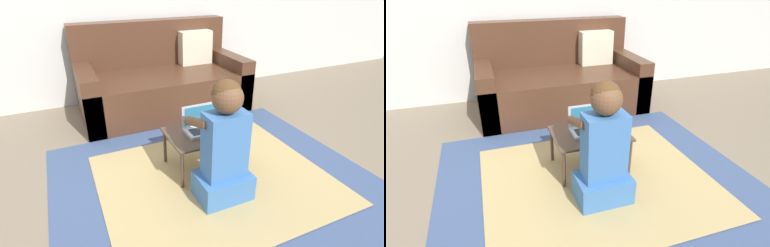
{
  "view_description": "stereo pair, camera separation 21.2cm",
  "coord_description": "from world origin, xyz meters",
  "views": [
    {
      "loc": [
        -0.72,
        -1.62,
        1.3
      ],
      "look_at": [
        0.07,
        0.12,
        0.36
      ],
      "focal_mm": 28.0,
      "sensor_mm": 36.0,
      "label": 1
    },
    {
      "loc": [
        -0.52,
        -1.69,
        1.3
      ],
      "look_at": [
        0.07,
        0.12,
        0.36
      ],
      "focal_mm": 28.0,
      "sensor_mm": 36.0,
      "label": 2
    }
  ],
  "objects": [
    {
      "name": "computer_mouse",
      "position": [
        0.37,
        0.06,
        0.31
      ],
      "size": [
        0.06,
        0.09,
        0.04
      ],
      "color": "silver",
      "rests_on": "laptop_desk"
    },
    {
      "name": "laptop_desk",
      "position": [
        0.14,
        0.07,
        0.26
      ],
      "size": [
        0.53,
        0.39,
        0.3
      ],
      "color": "#4C3828",
      "rests_on": "ground_plane"
    },
    {
      "name": "laptop",
      "position": [
        0.15,
        0.09,
        0.33
      ],
      "size": [
        0.28,
        0.17,
        0.18
      ],
      "color": "#B7BCC6",
      "rests_on": "laptop_desk"
    },
    {
      "name": "ground_plane",
      "position": [
        0.0,
        0.0,
        0.0
      ],
      "size": [
        16.0,
        16.0,
        0.0
      ],
      "primitive_type": "plane",
      "color": "#7F705B"
    },
    {
      "name": "area_rug",
      "position": [
        0.14,
        -0.11,
        0.0
      ],
      "size": [
        2.17,
        1.81,
        0.01
      ],
      "color": "#3D517A",
      "rests_on": "ground_plane"
    },
    {
      "name": "couch",
      "position": [
        0.25,
        1.31,
        0.29
      ],
      "size": [
        1.68,
        0.89,
        0.88
      ],
      "color": "#4C2D1E",
      "rests_on": "ground_plane"
    },
    {
      "name": "person_seated",
      "position": [
        0.1,
        -0.29,
        0.37
      ],
      "size": [
        0.34,
        0.4,
        0.8
      ],
      "color": "#3D70B2",
      "rests_on": "ground_plane"
    }
  ]
}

